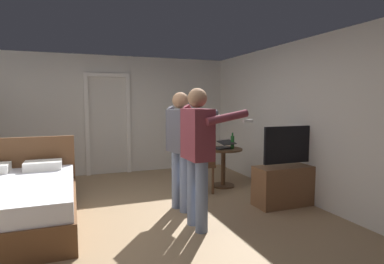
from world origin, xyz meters
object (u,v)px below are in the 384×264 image
Objects in this scene: tv_flatscreen at (290,181)px; person_striped_shirt at (181,143)px; bottle_on_table at (232,142)px; suitcase_small at (48,186)px; bed at (10,203)px; wooden_chair at (201,162)px; side_table at (223,161)px; laptop at (224,146)px; person_blue_shirt at (198,148)px; suitcase_dark at (52,179)px.

tv_flatscreen is 1.75m from person_striped_shirt.
bottle_on_table is 3.20m from suitcase_small.
suitcase_small is (-3.09, 0.53, -0.65)m from bottle_on_table.
tv_flatscreen is 0.71× the size of person_striped_shirt.
person_striped_shirt is at bearing -3.69° from bed.
bed reaches higher than wooden_chair.
side_table is 2.42× the size of bottle_on_table.
bed is at bearing -118.38° from suitcase_small.
bottle_on_table is at bearing 33.07° from person_striped_shirt.
wooden_chair is (-0.53, -0.23, -0.21)m from laptop.
tv_flatscreen is 4.12× the size of bottle_on_table.
suitcase_small is (-2.93, 0.49, -0.58)m from laptop.
person_blue_shirt is 3.18× the size of suitcase_dark.
bottle_on_table is 1.98m from person_blue_shirt.
suitcase_dark is 0.86× the size of suitcase_small.
person_blue_shirt is (-1.27, -1.51, 0.18)m from bottle_on_table.
bottle_on_table reaches higher than laptop.
person_blue_shirt reaches higher than person_striped_shirt.
suitcase_small is (-1.82, 2.04, -0.82)m from person_blue_shirt.
side_table is at bearing -20.97° from suitcase_small.
bottle_on_table and wooden_chair have the same top height.
side_table is (-0.50, 1.25, 0.12)m from tv_flatscreen.
bed is 1.74× the size of tv_flatscreen.
bed is 2.29m from person_striped_shirt.
suitcase_small is at bearing 170.23° from bottle_on_table.
person_blue_shirt is at bearing -125.46° from side_table.
wooden_chair is at bearing -153.49° from side_table.
laptop is 0.61m from wooden_chair.
bed is 2.09× the size of wooden_chair.
person_striped_shirt is 2.68× the size of suitcase_small.
laptop is 0.77× the size of suitcase_dark.
suitcase_small is (0.35, 1.20, -0.13)m from bed.
person_striped_shirt reaches higher than laptop.
laptop is 0.25× the size of person_striped_shirt.
tv_flatscreen is at bearing 11.66° from person_blue_shirt.
suitcase_small is at bearing 73.89° from bed.
bed is 3.85× the size of suitcase_dark.
suitcase_small is at bearing -97.37° from suitcase_dark.
person_blue_shirt reaches higher than tv_flatscreen.
tv_flatscreen reaches higher than suitcase_dark.
laptop is at bearing 54.22° from person_blue_shirt.
side_table is 1.51m from person_striped_shirt.
wooden_chair is 1.58× the size of suitcase_small.
laptop is 3.03m from suitcase_small.
side_table is at bearing 38.84° from person_striped_shirt.
wooden_chair is at bearing -28.97° from suitcase_small.
tv_flatscreen is 1.44m from wooden_chair.
tv_flatscreen is 1.70× the size of side_table.
person_blue_shirt is at bearing -130.13° from bottle_on_table.
bottle_on_table is 3.29m from suitcase_dark.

